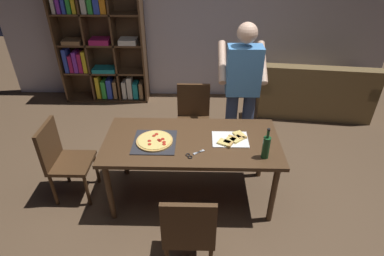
# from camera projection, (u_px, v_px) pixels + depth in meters

# --- Properties ---
(ground_plane) EXTENTS (12.00, 12.00, 0.00)m
(ground_plane) POSITION_uv_depth(u_px,v_px,m) (192.00, 194.00, 3.57)
(ground_plane) COLOR brown
(back_wall) EXTENTS (6.40, 0.10, 2.80)m
(back_wall) POSITION_uv_depth(u_px,v_px,m) (196.00, 13.00, 5.00)
(back_wall) COLOR #BCB7C6
(back_wall) RESTS_ON ground_plane
(dining_table) EXTENTS (1.77, 0.85, 0.75)m
(dining_table) POSITION_uv_depth(u_px,v_px,m) (192.00, 146.00, 3.20)
(dining_table) COLOR #4C331E
(dining_table) RESTS_ON ground_plane
(chair_near_camera) EXTENTS (0.42, 0.42, 0.90)m
(chair_near_camera) POSITION_uv_depth(u_px,v_px,m) (189.00, 229.00, 2.52)
(chair_near_camera) COLOR #472D19
(chair_near_camera) RESTS_ON ground_plane
(chair_far_side) EXTENTS (0.42, 0.42, 0.90)m
(chair_far_side) POSITION_uv_depth(u_px,v_px,m) (193.00, 115.00, 4.06)
(chair_far_side) COLOR #472D19
(chair_far_side) RESTS_ON ground_plane
(chair_left_end) EXTENTS (0.42, 0.42, 0.90)m
(chair_left_end) POSITION_uv_depth(u_px,v_px,m) (62.00, 157.00, 3.32)
(chair_left_end) COLOR #472D19
(chair_left_end) RESTS_ON ground_plane
(couch) EXTENTS (1.78, 1.03, 0.85)m
(couch) POSITION_uv_depth(u_px,v_px,m) (312.00, 94.00, 5.04)
(couch) COLOR brown
(couch) RESTS_ON ground_plane
(bookshelf) EXTENTS (1.40, 0.35, 1.95)m
(bookshelf) POSITION_uv_depth(u_px,v_px,m) (100.00, 45.00, 5.09)
(bookshelf) COLOR #513823
(bookshelf) RESTS_ON ground_plane
(person_serving_pizza) EXTENTS (0.55, 0.54, 1.75)m
(person_serving_pizza) POSITION_uv_depth(u_px,v_px,m) (242.00, 89.00, 3.60)
(person_serving_pizza) COLOR #38476B
(person_serving_pizza) RESTS_ON ground_plane
(pepperoni_pizza_on_tray) EXTENTS (0.42, 0.42, 0.04)m
(pepperoni_pizza_on_tray) POSITION_uv_depth(u_px,v_px,m) (155.00, 141.00, 3.12)
(pepperoni_pizza_on_tray) COLOR #2D2D33
(pepperoni_pizza_on_tray) RESTS_ON dining_table
(pizza_slices_on_towel) EXTENTS (0.36, 0.29, 0.03)m
(pizza_slices_on_towel) POSITION_uv_depth(u_px,v_px,m) (232.00, 139.00, 3.15)
(pizza_slices_on_towel) COLOR white
(pizza_slices_on_towel) RESTS_ON dining_table
(wine_bottle) EXTENTS (0.07, 0.07, 0.32)m
(wine_bottle) POSITION_uv_depth(u_px,v_px,m) (266.00, 147.00, 2.86)
(wine_bottle) COLOR #194723
(wine_bottle) RESTS_ON dining_table
(kitchen_scissors) EXTENTS (0.19, 0.15, 0.01)m
(kitchen_scissors) POSITION_uv_depth(u_px,v_px,m) (193.00, 155.00, 2.95)
(kitchen_scissors) COLOR silver
(kitchen_scissors) RESTS_ON dining_table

